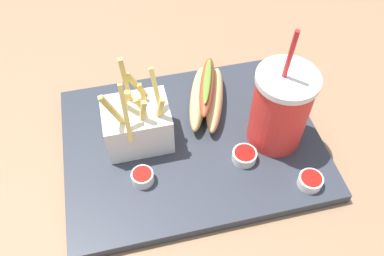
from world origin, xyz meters
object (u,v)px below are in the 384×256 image
hot_dog_1 (207,96)px  soda_cup (280,108)px  ketchup_cup_2 (244,155)px  ketchup_cup_3 (310,181)px  fries_basket (137,124)px  ketchup_cup_1 (143,177)px

hot_dog_1 → soda_cup: bearing=135.5°
soda_cup → ketchup_cup_2: soda_cup is taller
hot_dog_1 → ketchup_cup_3: bearing=120.8°
hot_dog_1 → ketchup_cup_3: hot_dog_1 is taller
fries_basket → ketchup_cup_1: fries_basket is taller
soda_cup → hot_dog_1: bearing=-44.5°
ketchup_cup_1 → hot_dog_1: bearing=-136.4°
fries_basket → ketchup_cup_1: 0.09m
hot_dog_1 → ketchup_cup_1: size_ratio=4.68×
ketchup_cup_1 → ketchup_cup_3: (-0.25, 0.06, -0.00)m
soda_cup → ketchup_cup_3: soda_cup is taller
ketchup_cup_1 → ketchup_cup_2: ketchup_cup_1 is taller
ketchup_cup_2 → ketchup_cup_1: bearing=1.0°
fries_basket → ketchup_cup_3: size_ratio=4.23×
hot_dog_1 → ketchup_cup_2: size_ratio=4.11×
fries_basket → ketchup_cup_2: bearing=153.3°
fries_basket → ketchup_cup_3: bearing=148.8°
fries_basket → ketchup_cup_1: bearing=85.0°
ketchup_cup_2 → hot_dog_1: bearing=-76.2°
soda_cup → hot_dog_1: 0.14m
ketchup_cup_1 → ketchup_cup_2: 0.16m
fries_basket → hot_dog_1: 0.14m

